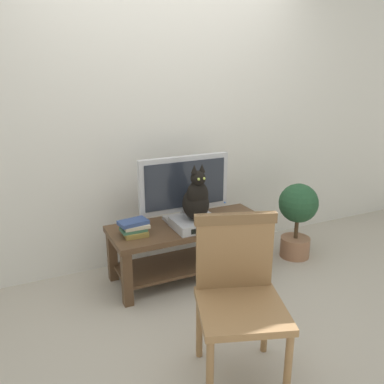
# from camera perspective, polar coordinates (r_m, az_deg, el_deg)

# --- Properties ---
(ground_plane) EXTENTS (12.00, 12.00, 0.00)m
(ground_plane) POSITION_cam_1_polar(r_m,az_deg,el_deg) (3.05, 3.74, -16.07)
(ground_plane) COLOR #ADA393
(back_wall) EXTENTS (7.00, 0.12, 2.80)m
(back_wall) POSITION_cam_1_polar(r_m,az_deg,el_deg) (3.49, -4.24, 12.72)
(back_wall) COLOR silver
(back_wall) RESTS_ON ground
(tv_stand) EXTENTS (1.30, 0.51, 0.47)m
(tv_stand) POSITION_cam_1_polar(r_m,az_deg,el_deg) (3.31, -0.38, -6.80)
(tv_stand) COLOR #513823
(tv_stand) RESTS_ON ground
(tv) EXTENTS (0.77, 0.20, 0.54)m
(tv) POSITION_cam_1_polar(r_m,az_deg,el_deg) (3.24, -1.08, 0.72)
(tv) COLOR #B7B7BC
(tv) RESTS_ON tv_stand
(media_box) EXTENTS (0.35, 0.29, 0.08)m
(media_box) POSITION_cam_1_polar(r_m,az_deg,el_deg) (3.16, 0.53, -4.51)
(media_box) COLOR #ADADB2
(media_box) RESTS_ON tv_stand
(cat) EXTENTS (0.20, 0.29, 0.45)m
(cat) POSITION_cam_1_polar(r_m,az_deg,el_deg) (3.08, 0.66, -1.01)
(cat) COLOR black
(cat) RESTS_ON media_box
(wooden_chair) EXTENTS (0.59, 0.59, 0.91)m
(wooden_chair) POSITION_cam_1_polar(r_m,az_deg,el_deg) (2.27, 6.66, -13.31)
(wooden_chair) COLOR olive
(wooden_chair) RESTS_ON ground
(book_stack) EXTENTS (0.23, 0.18, 0.12)m
(book_stack) POSITION_cam_1_polar(r_m,az_deg,el_deg) (3.05, -8.24, -5.07)
(book_stack) COLOR olive
(book_stack) RESTS_ON tv_stand
(potted_plant) EXTENTS (0.35, 0.35, 0.70)m
(potted_plant) POSITION_cam_1_polar(r_m,az_deg,el_deg) (3.73, 14.85, -3.08)
(potted_plant) COLOR #9E6B4C
(potted_plant) RESTS_ON ground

